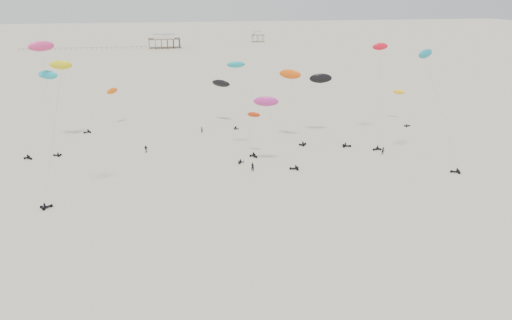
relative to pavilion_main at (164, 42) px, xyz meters
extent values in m
plane|color=beige|center=(10.00, -150.00, -4.22)|extent=(900.00, 900.00, 0.00)
cube|color=brown|center=(0.00, 0.00, 1.93)|extent=(21.00, 13.00, 0.30)
cube|color=silver|center=(0.00, 0.00, 3.68)|extent=(14.00, 8.40, 3.20)
cube|color=#B2B2AD|center=(0.00, 0.00, 5.43)|extent=(15.00, 9.00, 0.30)
cube|color=brown|center=(70.00, 30.00, 0.93)|extent=(9.00, 7.00, 0.30)
cube|color=silver|center=(70.00, 30.00, 2.28)|extent=(5.60, 4.20, 2.40)
cube|color=#B2B2AD|center=(70.00, 30.00, 3.63)|extent=(6.00, 4.50, 0.30)
cube|color=black|center=(-52.00, 0.00, -2.77)|extent=(80.00, 0.10, 0.10)
cylinder|color=gray|center=(12.30, -238.09, 6.23)|extent=(0.03, 0.03, 19.90)
ellipsoid|color=#18A5B5|center=(10.55, -236.60, 16.64)|extent=(4.12, 2.02, 2.00)
cylinder|color=gray|center=(46.00, -234.75, 7.43)|extent=(0.03, 0.03, 24.63)
ellipsoid|color=red|center=(47.94, -229.31, 19.07)|extent=(4.37, 1.89, 2.08)
cylinder|color=gray|center=(12.16, -241.03, 0.76)|extent=(0.03, 0.03, 10.57)
ellipsoid|color=#C0350D|center=(14.15, -238.74, 5.63)|extent=(3.29, 2.52, 1.53)
cylinder|color=gray|center=(-24.82, -259.92, 8.20)|extent=(0.03, 0.03, 23.92)
ellipsoid|color=yellow|center=(-22.24, -259.25, 20.55)|extent=(4.11, 2.41, 1.93)
cylinder|color=gray|center=(-34.63, -224.66, 4.23)|extent=(0.03, 0.03, 20.23)
ellipsoid|color=#1AAEC7|center=(-32.61, -218.42, 12.88)|extent=(5.58, 3.89, 2.59)
cylinder|color=gray|center=(61.95, -217.57, 0.02)|extent=(0.03, 0.03, 10.36)
ellipsoid|color=yellow|center=(62.12, -213.87, 4.24)|extent=(3.31, 2.99, 1.62)
cylinder|color=gray|center=(17.95, -248.73, 3.04)|extent=(0.03, 0.03, 14.47)
ellipsoid|color=#C22D94|center=(14.97, -247.71, 10.49)|extent=(5.59, 3.42, 2.61)
cylinder|color=gray|center=(-22.65, -207.18, 0.74)|extent=(0.03, 0.03, 12.77)
ellipsoid|color=#FF620D|center=(-19.21, -203.89, 5.74)|extent=(3.72, 4.17, 2.03)
cylinder|color=gray|center=(-31.53, -225.99, 7.71)|extent=(0.03, 0.03, 23.99)
ellipsoid|color=#E53580|center=(-32.51, -221.96, 20.02)|extent=(6.34, 4.49, 2.94)
cylinder|color=gray|center=(35.94, -230.96, 3.27)|extent=(0.03, 0.03, 17.56)
ellipsoid|color=black|center=(34.11, -225.59, 11.03)|extent=(6.06, 2.72, 2.85)
cylinder|color=gray|center=(12.31, -211.15, 1.46)|extent=(0.03, 0.03, 12.32)
ellipsoid|color=black|center=(10.80, -207.88, 7.50)|extent=(6.12, 5.77, 2.88)
cylinder|color=gray|center=(26.29, -231.57, 4.31)|extent=(0.03, 0.03, 16.05)
ellipsoid|color=#ED560C|center=(24.81, -230.08, 13.06)|extent=(5.70, 5.06, 2.77)
cylinder|color=gray|center=(51.43, -253.58, 7.58)|extent=(0.03, 0.03, 24.47)
ellipsoid|color=teal|center=(49.19, -248.83, 19.51)|extent=(5.15, 4.08, 2.42)
imported|color=black|center=(11.89, -248.87, -4.22)|extent=(0.97, 0.82, 2.26)
imported|color=black|center=(44.09, -243.59, -4.22)|extent=(1.06, 0.68, 2.07)
imported|color=black|center=(-10.42, -231.12, -4.22)|extent=(1.36, 0.90, 2.12)
imported|color=black|center=(4.26, -216.19, -4.22)|extent=(0.83, 0.83, 1.92)
camera|label=1|loc=(-6.99, -346.62, 32.04)|focal=35.00mm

